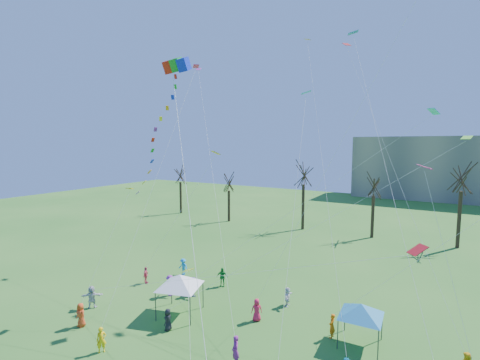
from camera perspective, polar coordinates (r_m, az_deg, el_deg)
The scene contains 6 objects.
bare_tree_row at distance 49.51m, azimuth 22.35°, elevation -1.19°, with size 69.43×7.79×11.36m.
big_box_kite at distance 23.34m, azimuth -13.39°, elevation 7.05°, with size 5.89×5.49×20.55m.
canopy_tent_white at distance 27.17m, azimuth -10.23°, elevation -16.55°, with size 4.03×4.03×3.16m.
canopy_tent_blue at distance 24.62m, azimuth 19.96°, elevation -20.13°, with size 3.71×3.71×2.79m.
festival_crowd at distance 25.12m, azimuth -2.45°, elevation -23.05°, with size 27.14×14.27×1.85m.
small_kites_aloft at distance 24.64m, azimuth 10.97°, elevation 8.72°, with size 31.57×19.60×33.87m.
Camera 1 is at (10.51, -11.87, 13.08)m, focal length 25.00 mm.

